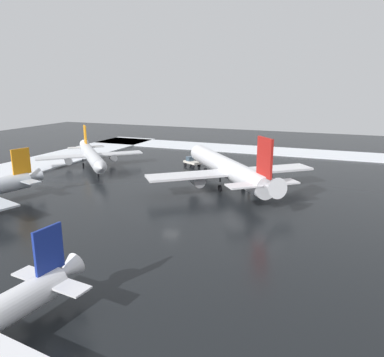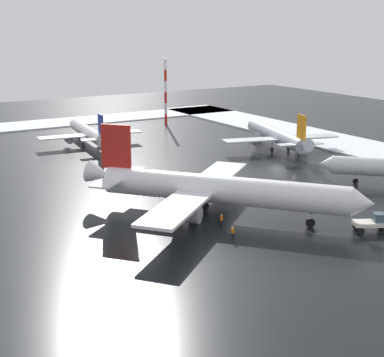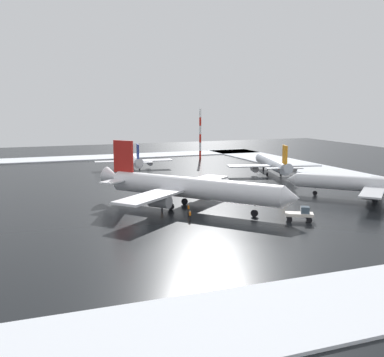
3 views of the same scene
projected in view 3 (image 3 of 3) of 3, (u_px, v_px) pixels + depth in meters
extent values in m
plane|color=black|center=(167.00, 189.00, 110.60)|extent=(240.00, 240.00, 0.00)
cube|color=white|center=(345.00, 176.00, 128.40)|extent=(152.00, 16.00, 0.35)
cube|color=white|center=(373.00, 297.00, 48.88)|extent=(14.00, 116.00, 0.35)
cube|color=white|center=(108.00, 157.00, 172.26)|extent=(14.00, 116.00, 0.35)
cylinder|color=white|center=(194.00, 188.00, 88.77)|extent=(29.09, 24.96, 3.91)
cone|color=white|center=(292.00, 198.00, 79.78)|extent=(4.49, 4.62, 3.71)
cone|color=white|center=(113.00, 177.00, 97.77)|extent=(5.28, 5.18, 3.80)
cube|color=white|center=(201.00, 181.00, 98.61)|extent=(13.41, 14.75, 0.41)
cylinder|color=gray|center=(199.00, 189.00, 96.54)|extent=(4.48, 4.26, 2.30)
cube|color=white|center=(150.00, 197.00, 82.38)|extent=(13.41, 14.75, 0.41)
cylinder|color=gray|center=(160.00, 201.00, 84.26)|extent=(4.48, 4.26, 2.30)
cube|color=red|center=(123.00, 157.00, 95.77)|extent=(3.81, 3.25, 6.44)
cube|color=white|center=(135.00, 177.00, 99.33)|extent=(5.82, 6.16, 0.28)
cube|color=white|center=(114.00, 181.00, 93.40)|extent=(5.82, 6.16, 0.28)
cylinder|color=black|center=(255.00, 204.00, 83.22)|extent=(0.28, 0.28, 0.80)
cylinder|color=black|center=(254.00, 213.00, 83.48)|extent=(1.23, 1.12, 1.26)
cylinder|color=black|center=(185.00, 193.00, 92.89)|extent=(0.28, 0.28, 0.80)
cylinder|color=black|center=(185.00, 202.00, 93.15)|extent=(1.23, 1.12, 1.26)
cylinder|color=black|center=(171.00, 198.00, 88.54)|extent=(0.28, 0.28, 0.80)
cylinder|color=black|center=(171.00, 207.00, 88.80)|extent=(1.23, 1.12, 1.26)
cylinder|color=white|center=(133.00, 159.00, 144.14)|extent=(23.27, 5.25, 2.62)
cone|color=white|center=(128.00, 155.00, 156.07)|extent=(2.12, 2.69, 2.49)
cone|color=white|center=(139.00, 163.00, 131.99)|extent=(2.99, 2.53, 2.55)
cube|color=white|center=(112.00, 162.00, 140.40)|extent=(4.52, 10.34, 0.28)
cylinder|color=gray|center=(117.00, 164.00, 141.27)|extent=(2.78, 1.83, 1.54)
cube|color=white|center=(155.00, 160.00, 143.54)|extent=(4.52, 10.34, 0.28)
cylinder|color=gray|center=(150.00, 163.00, 143.65)|extent=(2.78, 1.83, 1.54)
cube|color=navy|center=(138.00, 152.00, 133.31)|extent=(3.09, 0.63, 4.32)
cube|color=white|center=(130.00, 163.00, 133.36)|extent=(2.41, 3.90, 0.18)
cube|color=white|center=(146.00, 162.00, 134.51)|extent=(2.41, 3.90, 0.18)
cylinder|color=black|center=(129.00, 160.00, 152.06)|extent=(0.18, 0.18, 0.54)
cylinder|color=black|center=(129.00, 163.00, 152.24)|extent=(0.87, 0.37, 0.85)
cylinder|color=black|center=(128.00, 164.00, 141.69)|extent=(0.18, 0.18, 0.54)
cylinder|color=black|center=(128.00, 168.00, 141.87)|extent=(0.87, 0.37, 0.85)
cylinder|color=black|center=(140.00, 164.00, 142.54)|extent=(0.18, 0.18, 0.54)
cylinder|color=black|center=(140.00, 168.00, 142.72)|extent=(0.87, 0.37, 0.85)
cylinder|color=silver|center=(362.00, 184.00, 98.31)|extent=(21.46, 20.68, 3.03)
cone|color=silver|center=(292.00, 179.00, 104.38)|extent=(3.54, 3.56, 2.88)
cube|color=silver|center=(372.00, 192.00, 90.69)|extent=(10.85, 11.10, 0.32)
cylinder|color=gray|center=(371.00, 195.00, 92.61)|extent=(3.43, 3.39, 1.78)
cube|color=silver|center=(378.00, 181.00, 103.77)|extent=(10.85, 11.10, 0.32)
cylinder|color=gray|center=(375.00, 186.00, 102.50)|extent=(3.43, 3.39, 1.78)
cylinder|color=black|center=(315.00, 187.00, 102.45)|extent=(0.21, 0.21, 0.62)
cylinder|color=black|center=(315.00, 193.00, 102.66)|extent=(0.93, 0.90, 0.98)
cylinder|color=black|center=(375.00, 193.00, 95.64)|extent=(0.21, 0.21, 0.62)
cylinder|color=black|center=(374.00, 200.00, 95.85)|extent=(0.93, 0.90, 0.98)
cylinder|color=black|center=(376.00, 190.00, 99.15)|extent=(0.21, 0.21, 0.62)
cylinder|color=black|center=(376.00, 196.00, 99.36)|extent=(0.93, 0.90, 0.98)
cylinder|color=silver|center=(272.00, 163.00, 131.86)|extent=(25.53, 9.58, 2.91)
cone|color=silver|center=(260.00, 158.00, 145.47)|extent=(2.71, 3.21, 2.76)
cone|color=silver|center=(287.00, 169.00, 117.99)|extent=(3.60, 3.19, 2.83)
cube|color=silver|center=(249.00, 166.00, 128.67)|extent=(6.57, 11.72, 0.31)
cylinder|color=gray|center=(254.00, 169.00, 129.40)|extent=(3.26, 2.42, 1.71)
cube|color=silver|center=(300.00, 165.00, 130.08)|extent=(6.57, 11.72, 0.31)
cylinder|color=gray|center=(293.00, 168.00, 130.47)|extent=(3.26, 2.42, 1.71)
cube|color=orange|center=(285.00, 155.00, 119.51)|extent=(3.38, 1.20, 4.79)
cube|color=silver|center=(274.00, 168.00, 119.94)|extent=(3.23, 4.55, 0.21)
cube|color=silver|center=(294.00, 168.00, 120.46)|extent=(3.23, 4.55, 0.21)
cylinder|color=black|center=(263.00, 164.00, 140.88)|extent=(0.21, 0.21, 0.60)
cylinder|color=black|center=(263.00, 168.00, 141.08)|extent=(0.99, 0.54, 0.94)
cylinder|color=black|center=(267.00, 170.00, 129.35)|extent=(0.21, 0.21, 0.60)
cylinder|color=black|center=(267.00, 174.00, 129.54)|extent=(0.99, 0.54, 0.94)
cylinder|color=black|center=(281.00, 169.00, 129.73)|extent=(0.21, 0.21, 0.60)
cylinder|color=black|center=(281.00, 174.00, 129.92)|extent=(0.99, 0.54, 0.94)
cube|color=silver|center=(299.00, 214.00, 80.44)|extent=(4.18, 5.09, 0.50)
cube|color=#3F5160|center=(305.00, 210.00, 80.18)|extent=(1.99, 1.96, 1.10)
cylinder|color=black|center=(308.00, 217.00, 81.29)|extent=(0.72, 0.94, 0.90)
cylinder|color=black|center=(309.00, 220.00, 79.36)|extent=(0.72, 0.94, 0.90)
cylinder|color=black|center=(289.00, 217.00, 81.75)|extent=(0.72, 0.94, 0.90)
cylinder|color=black|center=(290.00, 219.00, 79.82)|extent=(0.72, 0.94, 0.90)
cylinder|color=black|center=(190.00, 218.00, 80.99)|extent=(0.16, 0.16, 0.85)
cylinder|color=black|center=(189.00, 218.00, 80.89)|extent=(0.16, 0.16, 0.85)
cylinder|color=orange|center=(190.00, 214.00, 80.83)|extent=(0.36, 0.36, 0.62)
sphere|color=tan|center=(190.00, 211.00, 80.76)|extent=(0.24, 0.24, 0.24)
cylinder|color=black|center=(162.00, 207.00, 89.25)|extent=(0.16, 0.16, 0.85)
cylinder|color=black|center=(162.00, 207.00, 89.35)|extent=(0.16, 0.16, 0.85)
cylinder|color=orange|center=(162.00, 203.00, 89.18)|extent=(0.36, 0.36, 0.62)
sphere|color=tan|center=(162.00, 201.00, 89.11)|extent=(0.24, 0.24, 0.24)
cylinder|color=black|center=(189.00, 211.00, 85.83)|extent=(0.16, 0.16, 0.85)
cylinder|color=black|center=(188.00, 211.00, 86.00)|extent=(0.16, 0.16, 0.85)
cylinder|color=orange|center=(188.00, 207.00, 85.79)|extent=(0.36, 0.36, 0.62)
sphere|color=tan|center=(188.00, 205.00, 85.73)|extent=(0.24, 0.24, 0.24)
cylinder|color=red|center=(200.00, 155.00, 167.03)|extent=(0.70, 0.70, 2.89)
cylinder|color=white|center=(200.00, 147.00, 166.58)|extent=(0.70, 0.70, 2.89)
cylinder|color=red|center=(200.00, 138.00, 166.12)|extent=(0.70, 0.70, 2.89)
cylinder|color=white|center=(200.00, 130.00, 165.66)|extent=(0.70, 0.70, 2.89)
cylinder|color=red|center=(200.00, 122.00, 165.20)|extent=(0.70, 0.70, 2.89)
cylinder|color=white|center=(200.00, 113.00, 164.74)|extent=(0.70, 0.70, 2.89)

